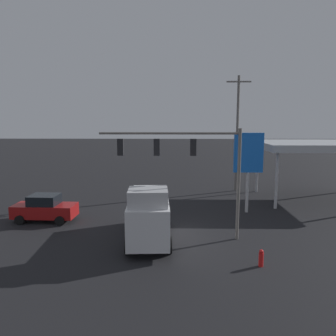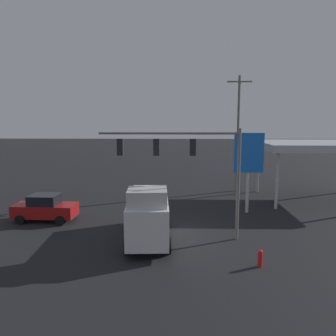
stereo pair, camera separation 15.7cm
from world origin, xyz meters
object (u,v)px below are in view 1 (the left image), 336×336
(fire_hydrant, at_px, (261,258))
(sedan_waiting, at_px, (45,208))
(traffic_signal_assembly, at_px, (186,157))
(delivery_truck, at_px, (149,213))
(utility_pole, at_px, (237,132))
(price_sign, at_px, (248,156))

(fire_hydrant, bearing_deg, sedan_waiting, -27.43)
(traffic_signal_assembly, relative_size, delivery_truck, 1.22)
(sedan_waiting, bearing_deg, delivery_truck, 157.67)
(traffic_signal_assembly, height_order, sedan_waiting, traffic_signal_assembly)
(sedan_waiting, height_order, delivery_truck, delivery_truck)
(utility_pole, relative_size, price_sign, 1.84)
(traffic_signal_assembly, xyz_separation_m, price_sign, (-5.03, -5.87, -0.62))
(delivery_truck, bearing_deg, fire_hydrant, 56.02)
(utility_pole, xyz_separation_m, delivery_truck, (7.82, 13.98, -4.36))
(price_sign, bearing_deg, sedan_waiting, 9.72)
(traffic_signal_assembly, relative_size, fire_hydrant, 9.56)
(sedan_waiting, bearing_deg, utility_pole, -143.99)
(traffic_signal_assembly, distance_m, fire_hydrant, 7.02)
(traffic_signal_assembly, xyz_separation_m, fire_hydrant, (-3.65, 3.80, -4.64))
(utility_pole, xyz_separation_m, sedan_waiting, (15.62, 10.39, -5.10))
(traffic_signal_assembly, height_order, fire_hydrant, traffic_signal_assembly)
(fire_hydrant, bearing_deg, traffic_signal_assembly, -46.14)
(fire_hydrant, bearing_deg, delivery_truck, -30.83)
(traffic_signal_assembly, relative_size, sedan_waiting, 1.88)
(traffic_signal_assembly, bearing_deg, sedan_waiting, -18.20)
(utility_pole, xyz_separation_m, price_sign, (0.57, 7.81, -1.60))
(traffic_signal_assembly, bearing_deg, utility_pole, -112.26)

